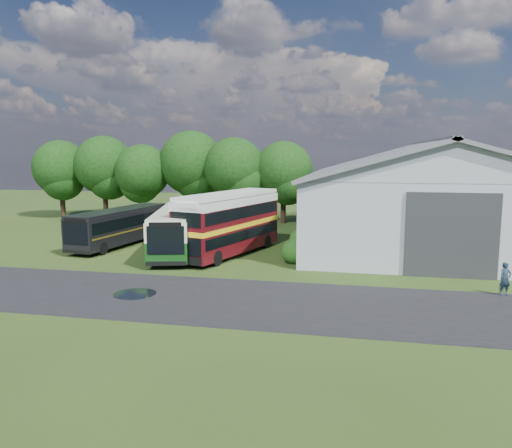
% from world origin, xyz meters
% --- Properties ---
extents(ground, '(120.00, 120.00, 0.00)m').
position_xyz_m(ground, '(0.00, 0.00, 0.00)').
color(ground, '#203A12').
rests_on(ground, ground).
extents(asphalt_road, '(60.00, 8.00, 0.02)m').
position_xyz_m(asphalt_road, '(3.00, -3.00, 0.00)').
color(asphalt_road, black).
rests_on(asphalt_road, ground).
extents(puddle, '(2.20, 2.20, 0.01)m').
position_xyz_m(puddle, '(-1.50, -3.00, 0.00)').
color(puddle, black).
rests_on(puddle, ground).
extents(storage_shed, '(18.80, 24.80, 8.15)m').
position_xyz_m(storage_shed, '(15.00, 15.98, 4.17)').
color(storage_shed, gray).
rests_on(storage_shed, ground).
extents(tree_far_left, '(6.12, 6.12, 8.64)m').
position_xyz_m(tree_far_left, '(-23.00, 24.00, 5.56)').
color(tree_far_left, black).
rests_on(tree_far_left, ground).
extents(tree_left_a, '(6.46, 6.46, 9.12)m').
position_xyz_m(tree_left_a, '(-18.00, 24.50, 5.87)').
color(tree_left_a, black).
rests_on(tree_left_a, ground).
extents(tree_left_b, '(5.78, 5.78, 8.16)m').
position_xyz_m(tree_left_b, '(-13.00, 23.50, 5.25)').
color(tree_left_b, black).
rests_on(tree_left_b, ground).
extents(tree_mid, '(6.80, 6.80, 9.60)m').
position_xyz_m(tree_mid, '(-8.00, 24.80, 6.18)').
color(tree_mid, black).
rests_on(tree_mid, ground).
extents(tree_right_a, '(6.26, 6.26, 8.83)m').
position_xyz_m(tree_right_a, '(-3.00, 23.80, 5.69)').
color(tree_right_a, black).
rests_on(tree_right_a, ground).
extents(tree_right_b, '(5.98, 5.98, 8.45)m').
position_xyz_m(tree_right_b, '(2.00, 24.60, 5.44)').
color(tree_right_b, black).
rests_on(tree_right_b, ground).
extents(shrub_front, '(1.70, 1.70, 1.70)m').
position_xyz_m(shrub_front, '(5.60, 6.00, 0.00)').
color(shrub_front, '#194714').
rests_on(shrub_front, ground).
extents(shrub_mid, '(1.60, 1.60, 1.60)m').
position_xyz_m(shrub_mid, '(5.60, 8.00, 0.00)').
color(shrub_mid, '#194714').
rests_on(shrub_mid, ground).
extents(shrub_back, '(1.80, 1.80, 1.80)m').
position_xyz_m(shrub_back, '(5.60, 10.00, 0.00)').
color(shrub_back, '#194714').
rests_on(shrub_back, ground).
extents(bus_green_single, '(5.43, 11.81, 3.17)m').
position_xyz_m(bus_green_single, '(-3.27, 7.72, 1.69)').
color(bus_green_single, black).
rests_on(bus_green_single, ground).
extents(bus_maroon_double, '(5.49, 10.69, 4.46)m').
position_xyz_m(bus_maroon_double, '(0.71, 7.79, 2.22)').
color(bus_maroon_double, black).
rests_on(bus_maroon_double, ground).
extents(bus_dark_single, '(3.88, 10.67, 2.88)m').
position_xyz_m(bus_dark_single, '(-8.68, 9.62, 1.53)').
color(bus_dark_single, black).
rests_on(bus_dark_single, ground).
extents(visitor_a, '(0.73, 0.61, 1.72)m').
position_xyz_m(visitor_a, '(17.13, 0.61, 0.86)').
color(visitor_a, '#182935').
rests_on(visitor_a, ground).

